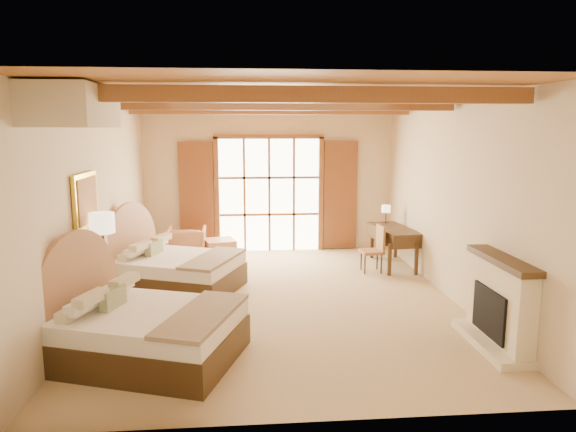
{
  "coord_description": "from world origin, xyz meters",
  "views": [
    {
      "loc": [
        -0.54,
        -7.88,
        2.71
      ],
      "look_at": [
        0.14,
        0.2,
        1.33
      ],
      "focal_mm": 32.0,
      "sensor_mm": 36.0,
      "label": 1
    }
  ],
  "objects": [
    {
      "name": "floor",
      "position": [
        0.0,
        0.0,
        0.0
      ],
      "size": [
        7.0,
        7.0,
        0.0
      ],
      "primitive_type": "plane",
      "color": "tan",
      "rests_on": "ground"
    },
    {
      "name": "wall_back",
      "position": [
        0.0,
        3.5,
        1.6
      ],
      "size": [
        5.5,
        0.0,
        5.5
      ],
      "primitive_type": "plane",
      "rotation": [
        1.57,
        0.0,
        0.0
      ],
      "color": "beige",
      "rests_on": "ground"
    },
    {
      "name": "wall_left",
      "position": [
        -2.75,
        0.0,
        1.6
      ],
      "size": [
        0.0,
        7.0,
        7.0
      ],
      "primitive_type": "plane",
      "rotation": [
        1.57,
        0.0,
        1.57
      ],
      "color": "beige",
      "rests_on": "ground"
    },
    {
      "name": "wall_right",
      "position": [
        2.75,
        0.0,
        1.6
      ],
      "size": [
        0.0,
        7.0,
        7.0
      ],
      "primitive_type": "plane",
      "rotation": [
        1.57,
        0.0,
        -1.57
      ],
      "color": "beige",
      "rests_on": "ground"
    },
    {
      "name": "ceiling",
      "position": [
        0.0,
        0.0,
        3.2
      ],
      "size": [
        7.0,
        7.0,
        0.0
      ],
      "primitive_type": "plane",
      "rotation": [
        3.14,
        0.0,
        0.0
      ],
      "color": "#AA6A2E",
      "rests_on": "ground"
    },
    {
      "name": "ceiling_beams",
      "position": [
        0.0,
        0.0,
        3.08
      ],
      "size": [
        5.39,
        4.6,
        0.18
      ],
      "primitive_type": null,
      "color": "brown",
      "rests_on": "ceiling"
    },
    {
      "name": "french_doors",
      "position": [
        0.0,
        3.44,
        1.25
      ],
      "size": [
        3.95,
        0.08,
        2.6
      ],
      "color": "white",
      "rests_on": "ground"
    },
    {
      "name": "fireplace",
      "position": [
        2.6,
        -2.0,
        0.51
      ],
      "size": [
        0.46,
        1.4,
        1.16
      ],
      "color": "beige",
      "rests_on": "ground"
    },
    {
      "name": "painting",
      "position": [
        -2.7,
        -0.75,
        1.75
      ],
      "size": [
        0.06,
        0.95,
        0.75
      ],
      "color": "gold",
      "rests_on": "wall_left"
    },
    {
      "name": "canopy_valance",
      "position": [
        -2.4,
        -2.0,
        2.95
      ],
      "size": [
        0.7,
        1.4,
        0.45
      ],
      "primitive_type": "cube",
      "color": "beige",
      "rests_on": "ceiling"
    },
    {
      "name": "bed_near",
      "position": [
        -1.84,
        -2.01,
        0.4
      ],
      "size": [
        2.47,
        2.08,
        1.32
      ],
      "rotation": [
        0.0,
        0.0,
        -0.33
      ],
      "color": "#3F2D19",
      "rests_on": "floor"
    },
    {
      "name": "bed_far",
      "position": [
        -1.83,
        0.68,
        0.39
      ],
      "size": [
        2.45,
        2.08,
        1.28
      ],
      "rotation": [
        0.0,
        0.0,
        -0.38
      ],
      "color": "#3F2D19",
      "rests_on": "floor"
    },
    {
      "name": "nightstand",
      "position": [
        -2.5,
        -1.15,
        0.29
      ],
      "size": [
        0.55,
        0.55,
        0.57
      ],
      "primitive_type": "cube",
      "rotation": [
        0.0,
        0.0,
        -0.15
      ],
      "color": "#3F2D19",
      "rests_on": "floor"
    },
    {
      "name": "floor_lamp",
      "position": [
        -2.5,
        -0.78,
        1.34
      ],
      "size": [
        0.33,
        0.33,
        1.58
      ],
      "color": "#3A261D",
      "rests_on": "floor"
    },
    {
      "name": "armchair",
      "position": [
        -1.76,
        2.62,
        0.36
      ],
      "size": [
        0.79,
        0.81,
        0.72
      ],
      "primitive_type": "imported",
      "rotation": [
        0.0,
        0.0,
        -3.12
      ],
      "color": "tan",
      "rests_on": "floor"
    },
    {
      "name": "ottoman",
      "position": [
        -1.08,
        2.71,
        0.21
      ],
      "size": [
        0.72,
        0.72,
        0.43
      ],
      "primitive_type": "cube",
      "rotation": [
        0.0,
        0.0,
        0.28
      ],
      "color": "#AC7D5B",
      "rests_on": "floor"
    },
    {
      "name": "desk",
      "position": [
        2.39,
        1.9,
        0.42
      ],
      "size": [
        0.78,
        1.5,
        0.78
      ],
      "rotation": [
        0.0,
        0.0,
        0.11
      ],
      "color": "#3F2D19",
      "rests_on": "floor"
    },
    {
      "name": "desk_chair",
      "position": [
        1.88,
        1.5,
        0.28
      ],
      "size": [
        0.43,
        0.43,
        0.9
      ],
      "rotation": [
        0.0,
        0.0,
        0.09
      ],
      "color": "#A27445",
      "rests_on": "floor"
    },
    {
      "name": "desk_lamp",
      "position": [
        2.39,
        2.46,
        1.06
      ],
      "size": [
        0.19,
        0.19,
        0.37
      ],
      "color": "#3A261D",
      "rests_on": "desk"
    }
  ]
}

